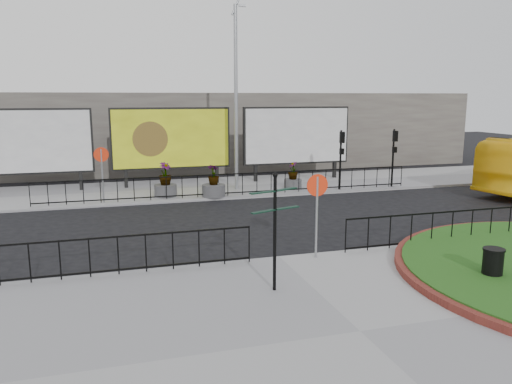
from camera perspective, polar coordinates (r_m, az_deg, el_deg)
name	(u,v)px	position (r m, az deg, el deg)	size (l,w,h in m)	color
ground	(279,260)	(14.90, 2.64, -7.78)	(90.00, 90.00, 0.00)	black
pavement_near	(360,334)	(10.63, 11.80, -15.59)	(30.00, 10.00, 0.12)	gray
pavement_far	(204,188)	(26.18, -5.95, 0.44)	(44.00, 6.00, 0.12)	gray
railing_near_left	(60,260)	(13.73, -21.49, -7.25)	(10.00, 0.10, 1.10)	black
railing_near_right	(472,225)	(17.63, 23.44, -3.47)	(9.00, 0.10, 1.10)	black
railing_far	(235,184)	(23.69, -2.40, 0.89)	(18.00, 0.10, 1.10)	black
speed_sign_far	(102,163)	(22.92, -17.22, 3.23)	(0.64, 0.07, 2.47)	gray
speed_sign_near	(317,197)	(14.40, 6.99, -0.61)	(0.64, 0.07, 2.47)	gray
billboard_left	(26,142)	(26.68, -24.80, 5.20)	(6.20, 0.31, 4.10)	black
billboard_mid	(171,139)	(26.58, -9.64, 6.02)	(6.20, 0.31, 4.10)	black
billboard_right	(297,136)	(28.28, 4.67, 6.42)	(6.20, 0.31, 4.10)	black
lamp_post	(236,95)	(25.10, -2.29, 10.98)	(0.74, 0.18, 9.23)	gray
signal_pole_a	(341,151)	(25.41, 9.71, 4.67)	(0.22, 0.26, 3.00)	black
signal_pole_b	(394,149)	(26.86, 15.49, 4.76)	(0.22, 0.26, 3.00)	black
building_backdrop	(177,129)	(35.71, -9.00, 7.07)	(40.00, 10.00, 5.00)	slate
fingerpost_sign	(275,220)	(11.86, 2.17, -3.25)	(1.34, 0.63, 2.90)	black
litter_bin	(493,265)	(14.07, 25.42, -7.56)	(0.54, 0.54, 0.89)	black
planter_a	(165,184)	(23.92, -10.31, 0.91)	(1.06, 1.06, 1.62)	#4C4C4F
planter_b	(214,186)	(23.57, -4.87, 0.69)	(1.09, 1.09, 1.53)	#4C4C4F
planter_c	(293,179)	(25.70, 4.24, 1.54)	(0.91, 0.91, 1.39)	#4C4C4F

